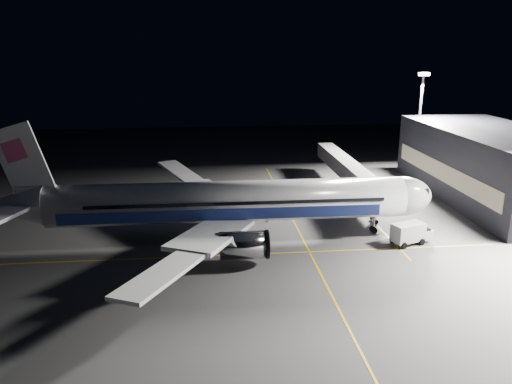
{
  "coord_description": "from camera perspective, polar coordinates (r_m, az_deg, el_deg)",
  "views": [
    {
      "loc": [
        -2.84,
        -64.63,
        25.54
      ],
      "look_at": [
        3.84,
        1.77,
        6.0
      ],
      "focal_mm": 35.0,
      "sensor_mm": 36.0,
      "label": 1
    }
  ],
  "objects": [
    {
      "name": "service_truck",
      "position": [
        70.17,
        17.29,
        -4.44
      ],
      "size": [
        6.07,
        4.04,
        2.9
      ],
      "rotation": [
        0.0,
        0.0,
        0.35
      ],
      "color": "silver",
      "rests_on": "ground"
    },
    {
      "name": "airliner",
      "position": [
        67.79,
        -3.99,
        -1.21
      ],
      "size": [
        61.48,
        54.22,
        16.64
      ],
      "color": "silver",
      "rests_on": "ground"
    },
    {
      "name": "ground",
      "position": [
        69.55,
        -3.02,
        -5.25
      ],
      "size": [
        200.0,
        200.0,
        0.0
      ],
      "primitive_type": "plane",
      "color": "#4C4C4F",
      "rests_on": "ground"
    },
    {
      "name": "guide_line_side",
      "position": [
        82.69,
        12.04,
        -2.04
      ],
      "size": [
        0.25,
        40.0,
        0.01
      ],
      "primitive_type": "cube",
      "color": "gold",
      "rests_on": "ground"
    },
    {
      "name": "terminal",
      "position": [
        94.59,
        25.52,
        2.79
      ],
      "size": [
        18.12,
        40.0,
        12.0
      ],
      "color": "black",
      "rests_on": "ground"
    },
    {
      "name": "safety_cone_a",
      "position": [
        75.6,
        -1.82,
        -3.19
      ],
      "size": [
        0.4,
        0.4,
        0.59
      ],
      "primitive_type": "cone",
      "color": "#E55209",
      "rests_on": "ground"
    },
    {
      "name": "guide_line_main",
      "position": [
        70.67,
        5.14,
        -4.93
      ],
      "size": [
        0.25,
        80.0,
        0.01
      ],
      "primitive_type": "cube",
      "color": "gold",
      "rests_on": "ground"
    },
    {
      "name": "safety_cone_c",
      "position": [
        79.42,
        -4.6,
        -2.24
      ],
      "size": [
        0.44,
        0.44,
        0.67
      ],
      "primitive_type": "cone",
      "color": "#E55209",
      "rests_on": "ground"
    },
    {
      "name": "baggage_tug",
      "position": [
        80.15,
        -1.82,
        -1.7
      ],
      "size": [
        2.47,
        2.09,
        1.64
      ],
      "rotation": [
        0.0,
        0.0,
        -0.14
      ],
      "color": "black",
      "rests_on": "ground"
    },
    {
      "name": "safety_cone_b",
      "position": [
        75.69,
        1.29,
        -3.17
      ],
      "size": [
        0.39,
        0.39,
        0.58
      ],
      "primitive_type": "cone",
      "color": "#E55209",
      "rests_on": "ground"
    },
    {
      "name": "floodlight_mast_north",
      "position": [
        106.5,
        18.22,
        8.41
      ],
      "size": [
        2.4,
        0.68,
        20.7
      ],
      "color": "#59595E",
      "rests_on": "ground"
    },
    {
      "name": "jet_bridge",
      "position": [
        88.84,
        10.67,
        2.39
      ],
      "size": [
        3.6,
        34.4,
        6.3
      ],
      "color": "#B2B2B7",
      "rests_on": "ground"
    },
    {
      "name": "guide_line_cross",
      "position": [
        64.01,
        -2.75,
        -7.21
      ],
      "size": [
        70.0,
        0.25,
        0.01
      ],
      "primitive_type": "cube",
      "color": "gold",
      "rests_on": "ground"
    }
  ]
}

